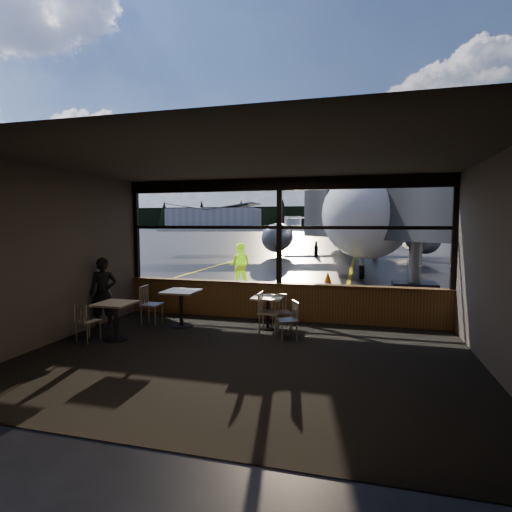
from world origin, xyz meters
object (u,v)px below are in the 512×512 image
at_px(chair_left_s, 88,322).
at_px(ground_crew, 240,265).
at_px(chair_near_e, 287,321).
at_px(passenger, 103,293).
at_px(cafe_table_left, 116,322).
at_px(cafe_table_near, 268,313).
at_px(chair_near_w, 269,313).
at_px(cone_nose, 328,277).
at_px(jet_bridge, 409,223).
at_px(cafe_table_mid, 181,309).
at_px(chair_mid_w, 152,305).
at_px(airliner, 347,185).
at_px(chair_near_n, 281,313).

height_order(chair_left_s, ground_crew, ground_crew).
height_order(chair_near_e, passenger, passenger).
bearing_deg(passenger, cafe_table_left, -65.88).
xyz_separation_m(cafe_table_near, passenger, (-3.63, -0.93, 0.44)).
bearing_deg(chair_near_w, ground_crew, -157.03).
height_order(chair_near_w, cone_nose, chair_near_w).
height_order(jet_bridge, cafe_table_mid, jet_bridge).
bearing_deg(chair_near_w, chair_mid_w, -90.87).
distance_m(airliner, chair_near_e, 21.53).
height_order(chair_left_s, cone_nose, chair_left_s).
xyz_separation_m(jet_bridge, cone_nose, (-2.93, 1.29, -2.19)).
relative_size(jet_bridge, chair_near_n, 13.74).
distance_m(ground_crew, cone_nose, 3.90).
height_order(cafe_table_left, chair_near_n, chair_near_n).
height_order(cafe_table_mid, ground_crew, ground_crew).
xyz_separation_m(jet_bridge, cafe_table_mid, (-5.67, -6.74, -1.98)).
bearing_deg(chair_near_e, passenger, 63.03).
distance_m(chair_near_e, passenger, 4.24).
relative_size(chair_mid_w, cone_nose, 2.15).
xyz_separation_m(cafe_table_mid, chair_mid_w, (-0.77, 0.01, 0.04)).
relative_size(airliner, jet_bridge, 3.01).
relative_size(chair_mid_w, chair_left_s, 1.12).
xyz_separation_m(cafe_table_left, chair_near_e, (3.39, 0.92, 0.01)).
bearing_deg(cafe_table_near, passenger, -165.57).
bearing_deg(cafe_table_near, jet_bridge, 60.22).
bearing_deg(cafe_table_left, chair_left_s, -155.49).
bearing_deg(chair_mid_w, chair_left_s, -19.66).
bearing_deg(chair_mid_w, ground_crew, 174.23).
relative_size(airliner, cone_nose, 77.14).
xyz_separation_m(chair_near_n, chair_left_s, (-3.62, -1.84, 0.01)).
relative_size(cafe_table_mid, ground_crew, 0.50).
bearing_deg(ground_crew, cafe_table_mid, 87.04).
distance_m(chair_left_s, ground_crew, 7.39).
distance_m(chair_mid_w, chair_left_s, 1.69).
xyz_separation_m(chair_near_w, chair_left_s, (-3.40, -1.57, -0.04)).
bearing_deg(cafe_table_mid, chair_near_e, -10.07).
relative_size(chair_near_n, chair_mid_w, 0.87).
height_order(jet_bridge, chair_near_w, jet_bridge).
xyz_separation_m(chair_near_n, passenger, (-3.95, -0.86, 0.41)).
relative_size(cafe_table_near, chair_near_e, 0.91).
bearing_deg(airliner, chair_left_s, -106.47).
xyz_separation_m(chair_mid_w, cone_nose, (3.50, 8.02, -0.25)).
bearing_deg(ground_crew, cone_nose, -149.24).
distance_m(cafe_table_near, passenger, 3.77).
height_order(chair_mid_w, ground_crew, ground_crew).
xyz_separation_m(cafe_table_left, passenger, (-0.83, 0.76, 0.42)).
bearing_deg(jet_bridge, chair_near_n, -117.26).
xyz_separation_m(jet_bridge, chair_near_e, (-3.08, -7.19, -2.00)).
bearing_deg(chair_near_w, chair_near_n, 141.76).
bearing_deg(cafe_table_near, airliner, 87.12).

